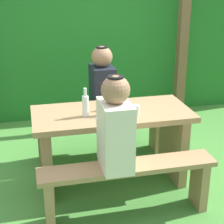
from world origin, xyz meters
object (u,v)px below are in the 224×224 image
bottle_left (115,100)px  bottle_right (85,105)px  person_black_coat (102,85)px  drinking_glass (136,110)px  bench_near (128,180)px  person_white_shirt (115,127)px  picnic_table (112,134)px  bottle_center (110,105)px  bench_far (100,127)px

bottle_left → bottle_right: bearing=-157.5°
person_black_coat → drinking_glass: (0.16, -0.66, -0.05)m
bench_near → person_white_shirt: 0.48m
picnic_table → person_black_coat: 0.62m
bench_near → bottle_center: size_ratio=6.50×
bench_far → bottle_right: 0.81m
person_white_shirt → bottle_center: bearing=82.3°
person_black_coat → person_white_shirt: bearing=-96.7°
picnic_table → person_white_shirt: person_white_shirt is taller
bench_far → person_black_coat: size_ratio=1.95×
bench_far → bottle_right: size_ratio=5.57×
bottle_right → bottle_center: 0.21m
drinking_glass → bench_near: bearing=-113.5°
person_black_coat → drinking_glass: person_black_coat is taller
bottle_right → drinking_glass: bearing=-7.3°
person_white_shirt → person_black_coat: same height
picnic_table → bench_far: (0.00, 0.54, -0.15)m
picnic_table → drinking_glass: bearing=-33.4°
bench_near → bench_far: bearing=90.0°
bench_near → bottle_right: 0.72m
bench_near → person_white_shirt: (-0.10, 0.00, 0.47)m
bottle_left → bench_far: bearing=94.4°
bench_near → drinking_glass: bearing=66.5°
bench_far → bottle_left: bottle_left is taller
bench_near → bottle_left: size_ratio=6.61×
person_black_coat → drinking_glass: 0.68m
bench_far → person_white_shirt: person_white_shirt is taller
picnic_table → person_black_coat: size_ratio=1.95×
picnic_table → bench_near: (0.00, -0.54, -0.15)m
drinking_glass → bottle_center: (-0.22, 0.05, 0.05)m
picnic_table → drinking_glass: drinking_glass is taller
person_black_coat → bottle_right: 0.66m
person_black_coat → bottle_center: (-0.06, -0.61, 0.00)m
person_white_shirt → picnic_table: bearing=79.3°
bench_far → drinking_glass: bearing=-74.6°
bench_near → bottle_left: bearing=86.3°
bottle_left → bottle_center: (-0.08, -0.12, 0.00)m
bench_near → bench_far: size_ratio=1.00×
bottle_center → bench_far: bearing=86.4°
bottle_right → person_white_shirt: bearing=-73.1°
person_white_shirt → bottle_right: (-0.14, 0.47, 0.01)m
drinking_glass → bottle_left: size_ratio=0.39×
picnic_table → bottle_right: 0.41m
bench_near → person_black_coat: bearing=88.6°
bottle_right → bench_near: bearing=-62.7°
bench_near → person_black_coat: size_ratio=1.95×
person_white_shirt → bottle_left: size_ratio=3.40×
picnic_table → person_white_shirt: (-0.10, -0.54, 0.31)m
drinking_glass → bottle_right: (-0.43, 0.05, 0.06)m
picnic_table → person_white_shirt: size_ratio=1.95×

